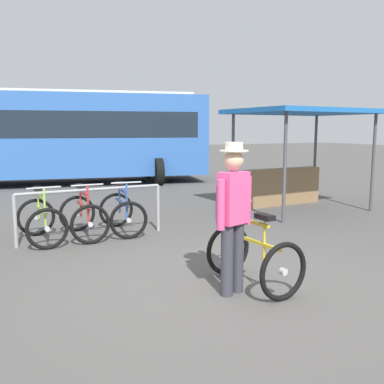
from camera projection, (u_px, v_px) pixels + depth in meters
The scene contains 9 objects.
ground_plane at pixel (210, 284), 5.30m from camera, with size 80.00×80.00×0.00m, color #514F4C.
bike_rack_rail at pixel (92, 202), 7.37m from camera, with size 2.51×0.12×0.88m.
racked_bike_lime at pixel (41, 220), 7.19m from camera, with size 0.69×1.10×0.97m.
racked_bike_red at pixel (83, 216), 7.52m from camera, with size 0.67×1.10×0.97m.
racked_bike_blue at pixel (122, 213), 7.85m from camera, with size 0.76×1.17×0.98m.
featured_bicycle at pixel (247, 245), 5.25m from camera, with size 0.74×1.23×1.09m.
person_with_featured_bike at pixel (233, 212), 4.86m from camera, with size 0.51×0.32×1.72m.
bus_distant at pixel (56, 132), 14.67m from camera, with size 10.30×4.74×3.08m.
market_stall at pixel (292, 149), 10.23m from camera, with size 3.18×2.41×2.30m.
Camera 1 is at (-2.51, -4.43, 1.87)m, focal length 40.75 mm.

